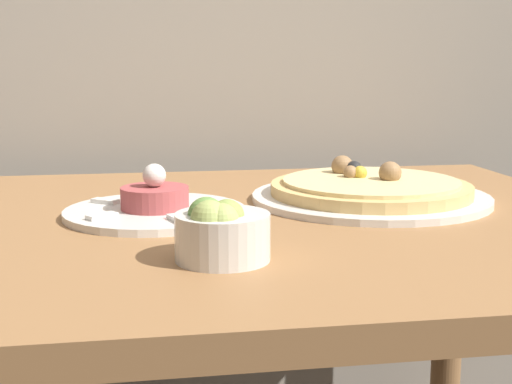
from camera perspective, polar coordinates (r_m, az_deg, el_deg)
dining_table at (r=1.00m, az=-0.70°, el=-8.70°), size 1.05×0.83×0.78m
pizza_plate at (r=1.09m, az=9.12°, el=0.12°), size 0.36×0.36×0.06m
tartare_plate at (r=0.98m, az=-8.08°, el=-1.18°), size 0.25×0.25×0.07m
small_bowl at (r=0.75m, az=-2.90°, el=-3.11°), size 0.10×0.10×0.07m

